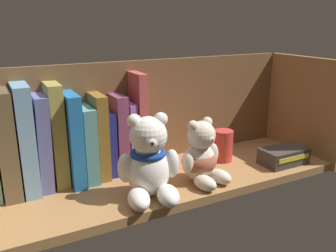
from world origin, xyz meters
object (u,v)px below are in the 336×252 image
object	(u,v)px
book_6	(70,136)
book_3	(24,137)
small_product_box	(284,156)
book_5	(55,134)
book_11	(128,135)
pillar_candle	(223,146)
book_2	(6,142)
book_8	(97,134)
teddy_bear_smaller	(201,157)
book_4	(41,141)
book_9	(108,142)
book_7	(84,141)
teddy_bear_larger	(149,163)
book_10	(118,133)
book_12	(136,121)

from	to	relation	value
book_6	book_3	bearing A→B (deg)	180.00
book_3	small_product_box	bearing A→B (deg)	-14.98
book_5	book_11	bearing A→B (deg)	0.00
book_11	pillar_candle	size ratio (longest dim) A/B	2.06
book_2	book_8	bearing A→B (deg)	0.00
book_11	teddy_bear_smaller	bearing A→B (deg)	-51.53
teddy_bear_smaller	small_product_box	bearing A→B (deg)	-2.59
pillar_candle	book_2	bearing A→B (deg)	172.14
book_2	book_4	xyz separation A→B (cm)	(6.94, 0.00, -0.89)
pillar_candle	small_product_box	xyz separation A→B (cm)	(12.52, -8.93, -2.03)
book_3	book_6	bearing A→B (deg)	0.00
book_5	book_9	world-z (taller)	book_5
book_5	book_7	size ratio (longest dim) A/B	1.32
book_5	pillar_candle	size ratio (longest dim) A/B	2.80
book_7	teddy_bear_larger	distance (cm)	18.52
book_10	book_11	world-z (taller)	book_10
book_5	book_7	world-z (taller)	book_5
book_11	teddy_bear_smaller	distance (cm)	19.13
book_3	book_10	bearing A→B (deg)	0.00
book_7	book_11	world-z (taller)	book_7
book_6	book_12	bearing A→B (deg)	0.00
teddy_bear_larger	book_2	bearing A→B (deg)	147.45
teddy_bear_larger	small_product_box	distance (cm)	38.32
book_4	pillar_candle	world-z (taller)	book_4
book_10	book_11	bearing A→B (deg)	0.00
book_10	teddy_bear_larger	size ratio (longest dim) A/B	1.06
book_4	teddy_bear_smaller	xyz separation A→B (cm)	(31.88, -14.84, -4.57)
book_11	book_12	distance (cm)	4.17
book_6	book_10	size ratio (longest dim) A/B	1.09
teddy_bear_larger	teddy_bear_smaller	world-z (taller)	teddy_bear_larger
teddy_bear_larger	book_3	bearing A→B (deg)	143.26
book_2	book_7	world-z (taller)	book_2
book_6	book_10	distance (cm)	11.25
book_4	book_11	xyz separation A→B (cm)	(20.09, 0.00, -1.92)
book_7	book_11	size ratio (longest dim) A/B	1.02
book_4	book_6	bearing A→B (deg)	0.00
book_3	book_7	bearing A→B (deg)	0.00
teddy_bear_larger	pillar_candle	size ratio (longest dim) A/B	2.18
book_3	book_7	size ratio (longest dim) A/B	1.35
book_7	book_11	distance (cm)	10.63
book_8	book_12	world-z (taller)	book_12
book_5	book_9	bearing A→B (deg)	0.00
book_5	book_8	size ratio (longest dim) A/B	1.16
book_2	book_6	xyz separation A→B (cm)	(13.26, 0.00, -0.93)
book_3	book_8	xyz separation A→B (cm)	(15.77, 0.00, -1.81)
book_5	teddy_bear_larger	xyz separation A→B (cm)	(15.27, -16.18, -3.84)
book_5	small_product_box	size ratio (longest dim) A/B	1.94
book_6	book_4	bearing A→B (deg)	180.00
book_11	teddy_bear_smaller	world-z (taller)	book_11
book_3	book_5	size ratio (longest dim) A/B	1.02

